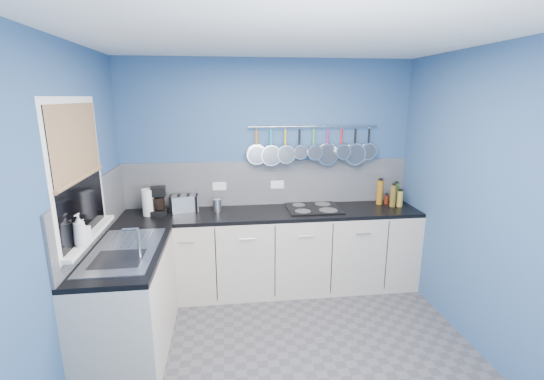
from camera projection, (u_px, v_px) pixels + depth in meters
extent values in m
cube|color=#47474C|center=(289.00, 360.00, 3.09)|extent=(3.20, 3.00, 0.02)
cube|color=white|center=(293.00, 32.00, 2.48)|extent=(3.20, 3.00, 0.02)
cube|color=#30527F|center=(268.00, 174.00, 4.24)|extent=(3.20, 0.02, 2.50)
cube|color=#30527F|center=(364.00, 342.00, 1.33)|extent=(3.20, 0.02, 2.50)
cube|color=#30527F|center=(62.00, 223.00, 2.59)|extent=(0.02, 3.00, 2.50)
cube|color=#30527F|center=(491.00, 206.00, 2.98)|extent=(0.02, 3.00, 2.50)
cube|color=#929498|center=(268.00, 183.00, 4.24)|extent=(3.20, 0.02, 0.50)
cube|color=#929498|center=(96.00, 211.00, 3.20)|extent=(0.02, 1.80, 0.50)
cube|color=#BFB39F|center=(271.00, 252.00, 4.14)|extent=(3.20, 0.60, 0.86)
cube|color=black|center=(271.00, 213.00, 4.03)|extent=(3.20, 0.60, 0.04)
cube|color=#BFB39F|center=(130.00, 303.00, 3.12)|extent=(0.60, 1.20, 0.86)
cube|color=black|center=(125.00, 253.00, 3.01)|extent=(0.60, 1.20, 0.04)
cube|color=white|center=(78.00, 172.00, 2.81)|extent=(0.01, 1.00, 1.10)
cube|color=black|center=(79.00, 172.00, 2.81)|extent=(0.01, 0.90, 1.00)
cube|color=#A68254|center=(76.00, 142.00, 2.76)|extent=(0.01, 0.90, 0.55)
cube|color=white|center=(90.00, 236.00, 2.94)|extent=(0.10, 0.98, 0.03)
cube|color=silver|center=(124.00, 250.00, 3.00)|extent=(0.50, 0.95, 0.01)
cube|color=white|center=(219.00, 186.00, 4.17)|extent=(0.15, 0.01, 0.09)
cube|color=white|center=(277.00, 185.00, 4.25)|extent=(0.15, 0.01, 0.09)
cylinder|color=silver|center=(314.00, 126.00, 4.11)|extent=(1.45, 0.02, 0.02)
imported|color=white|center=(79.00, 230.00, 2.69)|extent=(0.10, 0.10, 0.24)
imported|color=white|center=(83.00, 231.00, 2.76)|extent=(0.09, 0.09, 0.17)
cylinder|color=white|center=(148.00, 202.00, 3.86)|extent=(0.15, 0.15, 0.28)
cube|color=silver|center=(184.00, 203.00, 4.01)|extent=(0.30, 0.22, 0.18)
cylinder|color=silver|center=(217.00, 205.00, 4.02)|extent=(0.11, 0.11, 0.13)
cube|color=black|center=(313.00, 208.00, 4.13)|extent=(0.57, 0.50, 0.01)
cylinder|color=#265919|center=(396.00, 194.00, 4.26)|extent=(0.05, 0.05, 0.25)
cylinder|color=#4C190C|center=(387.00, 200.00, 4.30)|extent=(0.06, 0.06, 0.10)
cylinder|color=#8C5914|center=(380.00, 192.00, 4.27)|extent=(0.07, 0.07, 0.28)
cylinder|color=olive|center=(400.00, 199.00, 4.19)|extent=(0.07, 0.07, 0.18)
cylinder|color=brown|center=(393.00, 196.00, 4.18)|extent=(0.06, 0.06, 0.25)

